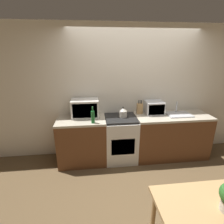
# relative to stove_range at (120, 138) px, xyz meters

# --- Properties ---
(ground_plane) EXTENTS (16.00, 16.00, 0.00)m
(ground_plane) POSITION_rel_stove_range_xyz_m (0.29, -0.82, -0.45)
(ground_plane) COLOR brown
(wall_back) EXTENTS (10.00, 0.06, 2.60)m
(wall_back) POSITION_rel_stove_range_xyz_m (0.29, 0.34, 0.85)
(wall_back) COLOR silver
(wall_back) RESTS_ON ground_plane
(counter_left_run) EXTENTS (0.90, 0.62, 0.90)m
(counter_left_run) POSITION_rel_stove_range_xyz_m (-0.75, 0.00, 0.00)
(counter_left_run) COLOR brown
(counter_left_run) RESTS_ON ground_plane
(counter_right_run) EXTENTS (1.48, 0.62, 0.90)m
(counter_right_run) POSITION_rel_stove_range_xyz_m (1.04, 0.00, 0.00)
(counter_right_run) COLOR brown
(counter_right_run) RESTS_ON ground_plane
(stove_range) EXTENTS (0.61, 0.62, 0.90)m
(stove_range) POSITION_rel_stove_range_xyz_m (0.00, 0.00, 0.00)
(stove_range) COLOR silver
(stove_range) RESTS_ON ground_plane
(kettle) EXTENTS (0.15, 0.15, 0.21)m
(kettle) POSITION_rel_stove_range_xyz_m (0.04, 0.02, 0.54)
(kettle) COLOR beige
(kettle) RESTS_ON stove_range
(microwave) EXTENTS (0.51, 0.33, 0.34)m
(microwave) POSITION_rel_stove_range_xyz_m (-0.67, 0.12, 0.62)
(microwave) COLOR silver
(microwave) RESTS_ON counter_left_run
(bottle) EXTENTS (0.06, 0.06, 0.30)m
(bottle) POSITION_rel_stove_range_xyz_m (-0.53, -0.21, 0.57)
(bottle) COLOR #1E662D
(bottle) RESTS_ON counter_left_run
(knife_block) EXTENTS (0.11, 0.08, 0.28)m
(knife_block) POSITION_rel_stove_range_xyz_m (0.41, 0.17, 0.56)
(knife_block) COLOR tan
(knife_block) RESTS_ON counter_right_run
(toaster_oven) EXTENTS (0.36, 0.31, 0.26)m
(toaster_oven) POSITION_rel_stove_range_xyz_m (0.70, 0.13, 0.58)
(toaster_oven) COLOR silver
(toaster_oven) RESTS_ON counter_right_run
(sink_basin) EXTENTS (0.48, 0.35, 0.24)m
(sink_basin) POSITION_rel_stove_range_xyz_m (1.16, 0.01, 0.47)
(sink_basin) COLOR silver
(sink_basin) RESTS_ON counter_right_run
(dining_table) EXTENTS (0.95, 0.77, 0.77)m
(dining_table) POSITION_rel_stove_range_xyz_m (0.49, -2.05, 0.22)
(dining_table) COLOR tan
(dining_table) RESTS_ON ground_plane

